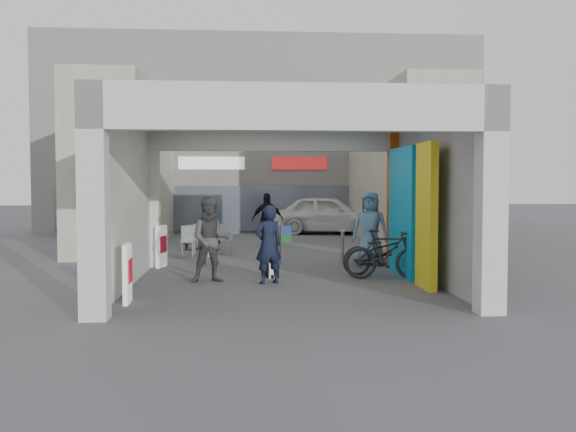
{
  "coord_description": "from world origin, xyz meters",
  "views": [
    {
      "loc": [
        -0.83,
        -13.6,
        2.03
      ],
      "look_at": [
        0.24,
        1.0,
        1.27
      ],
      "focal_mm": 40.0,
      "sensor_mm": 36.0,
      "label": 1
    }
  ],
  "objects": [
    {
      "name": "arcade_canopy",
      "position": [
        0.54,
        -0.82,
        2.3
      ],
      "size": [
        6.4,
        6.45,
        6.4
      ],
      "color": "beige",
      "rests_on": "ground"
    },
    {
      "name": "man_crates",
      "position": [
        0.01,
        6.85,
        0.85
      ],
      "size": [
        1.0,
        0.42,
        1.7
      ],
      "primitive_type": "imported",
      "rotation": [
        0.0,
        0.0,
        3.14
      ],
      "color": "black",
      "rests_on": "ground"
    },
    {
      "name": "white_van",
      "position": [
        2.61,
        11.5,
        0.77
      ],
      "size": [
        4.83,
        2.89,
        1.54
      ],
      "primitive_type": "imported",
      "rotation": [
        0.0,
        0.0,
        1.32
      ],
      "color": "white",
      "rests_on": "ground"
    },
    {
      "name": "cafe_set",
      "position": [
        -1.85,
        4.45,
        0.3
      ],
      "size": [
        1.39,
        1.12,
        0.84
      ],
      "rotation": [
        0.0,
        0.0,
        -0.39
      ],
      "color": "#ADAEB2",
      "rests_on": "ground"
    },
    {
      "name": "plaza_bldg_left",
      "position": [
        -4.5,
        7.5,
        2.5
      ],
      "size": [
        2.0,
        9.0,
        5.0
      ],
      "primitive_type": "cube",
      "color": "beige",
      "rests_on": "ground"
    },
    {
      "name": "man_with_dog",
      "position": [
        -0.29,
        -0.79,
        0.79
      ],
      "size": [
        0.68,
        0.57,
        1.58
      ],
      "primitive_type": "imported",
      "rotation": [
        0.0,
        0.0,
        3.53
      ],
      "color": "black",
      "rests_on": "ground"
    },
    {
      "name": "bollard_center",
      "position": [
        0.12,
        2.45,
        0.49
      ],
      "size": [
        0.09,
        0.09,
        0.99
      ],
      "primitive_type": "cylinder",
      "color": "gray",
      "rests_on": "ground"
    },
    {
      "name": "bollard_left",
      "position": [
        -1.75,
        2.3,
        0.45
      ],
      "size": [
        0.09,
        0.09,
        0.9
      ],
      "primitive_type": "cylinder",
      "color": "gray",
      "rests_on": "ground"
    },
    {
      "name": "bollard_right",
      "position": [
        1.69,
        2.21,
        0.42
      ],
      "size": [
        0.09,
        0.09,
        0.83
      ],
      "primitive_type": "cylinder",
      "color": "gray",
      "rests_on": "ground"
    },
    {
      "name": "advert_board_near",
      "position": [
        -2.75,
        -2.72,
        0.51
      ],
      "size": [
        0.11,
        0.55,
        1.0
      ],
      "rotation": [
        0.0,
        0.0,
        0.03
      ],
      "color": "white",
      "rests_on": "ground"
    },
    {
      "name": "man_back_turned",
      "position": [
        -1.44,
        -0.51,
        0.87
      ],
      "size": [
        0.91,
        0.75,
        1.73
      ],
      "primitive_type": "imported",
      "rotation": [
        0.0,
        0.0,
        0.11
      ],
      "color": "#404042",
      "rests_on": "ground"
    },
    {
      "name": "ground",
      "position": [
        0.0,
        0.0,
        0.0
      ],
      "size": [
        90.0,
        90.0,
        0.0
      ],
      "primitive_type": "plane",
      "color": "#4E4E52",
      "rests_on": "ground"
    },
    {
      "name": "bicycle_front",
      "position": [
        2.3,
        0.26,
        0.51
      ],
      "size": [
        2.02,
        1.06,
        1.01
      ],
      "primitive_type": "imported",
      "rotation": [
        0.0,
        0.0,
        1.78
      ],
      "color": "black",
      "rests_on": "ground"
    },
    {
      "name": "crate_stack",
      "position": [
        0.65,
        8.1,
        0.28
      ],
      "size": [
        0.48,
        0.39,
        0.56
      ],
      "rotation": [
        0.0,
        0.0,
        -0.09
      ],
      "color": "#17531C",
      "rests_on": "ground"
    },
    {
      "name": "man_elderly",
      "position": [
        2.35,
        2.05,
        0.91
      ],
      "size": [
        1.05,
        0.89,
        1.82
      ],
      "primitive_type": "imported",
      "rotation": [
        0.0,
        0.0,
        -0.43
      ],
      "color": "#5D89B5",
      "rests_on": "ground"
    },
    {
      "name": "plaza_bldg_right",
      "position": [
        4.5,
        7.5,
        2.5
      ],
      "size": [
        2.0,
        9.0,
        5.0
      ],
      "primitive_type": "cube",
      "color": "beige",
      "rests_on": "ground"
    },
    {
      "name": "advert_board_far",
      "position": [
        -2.75,
        1.9,
        0.51
      ],
      "size": [
        0.22,
        0.55,
        1.0
      ],
      "rotation": [
        0.0,
        0.0,
        -0.26
      ],
      "color": "white",
      "rests_on": "ground"
    },
    {
      "name": "bicycle_rear",
      "position": [
        2.21,
        -0.36,
        0.52
      ],
      "size": [
        1.78,
        0.62,
        1.05
      ],
      "primitive_type": "imported",
      "rotation": [
        0.0,
        0.0,
        1.5
      ],
      "color": "black",
      "rests_on": "ground"
    },
    {
      "name": "border_collie",
      "position": [
        -0.18,
        -0.05,
        0.25
      ],
      "size": [
        0.23,
        0.46,
        0.63
      ],
      "rotation": [
        0.0,
        0.0,
        0.25
      ],
      "color": "black",
      "rests_on": "ground"
    },
    {
      "name": "far_building",
      "position": [
        -0.0,
        13.99,
        3.99
      ],
      "size": [
        18.0,
        4.08,
        8.0
      ],
      "color": "silver",
      "rests_on": "ground"
    },
    {
      "name": "produce_stand",
      "position": [
        -2.02,
        5.96,
        0.3
      ],
      "size": [
        1.13,
        0.61,
        0.74
      ],
      "rotation": [
        0.0,
        0.0,
        -0.18
      ],
      "color": "black",
      "rests_on": "ground"
    }
  ]
}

